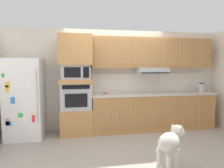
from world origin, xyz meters
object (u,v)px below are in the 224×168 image
refrigerator (25,99)px  screwdriver (105,93)px  electric_kettle (201,88)px  dog (171,141)px  built_in_oven (76,96)px  microwave (76,72)px

refrigerator → screwdriver: 1.81m
electric_kettle → dog: (-1.76, -1.84, -0.58)m
built_in_oven → screwdriver: bearing=4.5°
microwave → screwdriver: 0.87m
electric_kettle → dog: size_ratio=0.34×
built_in_oven → electric_kettle: built_in_oven is taller
refrigerator → electric_kettle: bearing=0.3°
dog → screwdriver: bearing=72.6°
microwave → screwdriver: bearing=4.5°
screwdriver → refrigerator: bearing=-176.2°
refrigerator → electric_kettle: refrigerator is taller
built_in_oven → refrigerator: bearing=-176.5°
refrigerator → dog: 3.17m
screwdriver → electric_kettle: size_ratio=0.70×
microwave → dog: bearing=-52.7°
built_in_oven → dog: size_ratio=0.99×
microwave → screwdriver: size_ratio=3.82×
built_in_oven → microwave: size_ratio=1.09×
refrigerator → microwave: (1.12, 0.07, 0.58)m
microwave → electric_kettle: microwave is taller
screwdriver → dog: 2.14m
built_in_oven → screwdriver: (0.69, 0.05, 0.03)m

